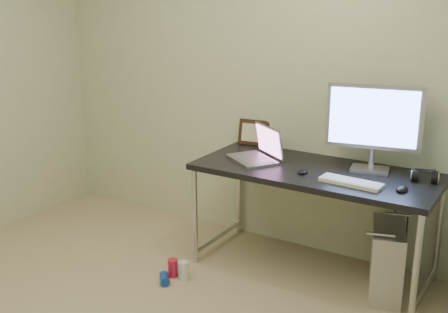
% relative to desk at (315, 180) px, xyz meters
% --- Properties ---
extents(wall_back, '(3.50, 0.02, 2.50)m').
position_rel_desk_xyz_m(wall_back, '(-0.73, 0.35, 0.58)').
color(wall_back, beige).
rests_on(wall_back, ground).
extents(wall_right, '(0.02, 3.50, 2.50)m').
position_rel_desk_xyz_m(wall_right, '(1.02, -1.40, 0.58)').
color(wall_right, beige).
rests_on(wall_right, ground).
extents(desk, '(1.61, 0.71, 0.75)m').
position_rel_desk_xyz_m(desk, '(0.00, 0.00, 0.00)').
color(desk, black).
rests_on(desk, ground).
extents(tower_computer, '(0.32, 0.49, 0.50)m').
position_rel_desk_xyz_m(tower_computer, '(0.52, -0.03, -0.44)').
color(tower_computer, '#B9B9BF').
rests_on(tower_computer, ground).
extents(cable_a, '(0.01, 0.16, 0.69)m').
position_rel_desk_xyz_m(cable_a, '(0.47, 0.30, -0.27)').
color(cable_a, black).
rests_on(cable_a, ground).
extents(cable_b, '(0.02, 0.11, 0.71)m').
position_rel_desk_xyz_m(cable_b, '(0.56, 0.28, -0.29)').
color(cable_b, black).
rests_on(cable_b, ground).
extents(can_red, '(0.07, 0.07, 0.13)m').
position_rel_desk_xyz_m(can_red, '(-0.78, -0.57, -0.61)').
color(can_red, red).
rests_on(can_red, ground).
extents(can_white, '(0.09, 0.09, 0.13)m').
position_rel_desk_xyz_m(can_white, '(-0.69, -0.56, -0.61)').
color(can_white, white).
rests_on(can_white, ground).
extents(can_blue, '(0.12, 0.13, 0.06)m').
position_rel_desk_xyz_m(can_blue, '(-0.77, -0.68, -0.64)').
color(can_blue, '#1640B7').
rests_on(can_blue, ground).
extents(laptop, '(0.44, 0.42, 0.24)m').
position_rel_desk_xyz_m(laptop, '(-0.43, -0.01, 0.13)').
color(laptop, '#B2B2B9').
rests_on(laptop, desk).
extents(monitor, '(0.60, 0.22, 0.57)m').
position_rel_desk_xyz_m(monitor, '(0.32, 0.17, 0.41)').
color(monitor, '#B2B2B9').
rests_on(monitor, desk).
extents(keyboard, '(0.39, 0.15, 0.02)m').
position_rel_desk_xyz_m(keyboard, '(0.30, -0.16, 0.09)').
color(keyboard, white).
rests_on(keyboard, desk).
extents(mouse_right, '(0.07, 0.11, 0.04)m').
position_rel_desk_xyz_m(mouse_right, '(0.60, -0.12, 0.10)').
color(mouse_right, black).
rests_on(mouse_right, desk).
extents(mouse_left, '(0.08, 0.11, 0.03)m').
position_rel_desk_xyz_m(mouse_left, '(-0.04, -0.12, 0.09)').
color(mouse_left, black).
rests_on(mouse_left, desk).
extents(headphones, '(0.17, 0.10, 0.10)m').
position_rel_desk_xyz_m(headphones, '(0.67, 0.13, 0.11)').
color(headphones, black).
rests_on(headphones, desk).
extents(picture_frame, '(0.25, 0.10, 0.20)m').
position_rel_desk_xyz_m(picture_frame, '(-0.65, 0.33, 0.18)').
color(picture_frame, black).
rests_on(picture_frame, desk).
extents(webcam, '(0.04, 0.03, 0.11)m').
position_rel_desk_xyz_m(webcam, '(-0.43, 0.27, 0.16)').
color(webcam, silver).
rests_on(webcam, desk).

